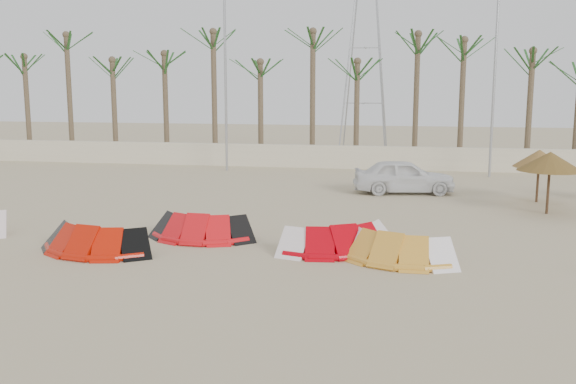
% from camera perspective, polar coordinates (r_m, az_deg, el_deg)
% --- Properties ---
extents(ground, '(120.00, 120.00, 0.00)m').
position_cam_1_polar(ground, '(15.27, -4.09, -8.54)').
color(ground, tan).
rests_on(ground, ground).
extents(boundary_wall, '(60.00, 0.30, 1.30)m').
position_cam_1_polar(boundary_wall, '(36.46, 4.53, 3.13)').
color(boundary_wall, beige).
rests_on(boundary_wall, ground).
extents(palm_line, '(52.00, 4.00, 7.70)m').
position_cam_1_polar(palm_line, '(37.70, 5.92, 12.14)').
color(palm_line, brown).
rests_on(palm_line, ground).
extents(lamp_b, '(1.25, 0.14, 11.00)m').
position_cam_1_polar(lamp_b, '(35.40, -5.54, 11.22)').
color(lamp_b, '#A5A8AD').
rests_on(lamp_b, ground).
extents(lamp_c, '(1.25, 0.14, 11.00)m').
position_cam_1_polar(lamp_c, '(34.34, 18.00, 10.85)').
color(lamp_c, '#A5A8AD').
rests_on(lamp_c, ground).
extents(pylon, '(3.00, 3.00, 14.00)m').
position_cam_1_polar(pylon, '(42.40, 6.70, 3.12)').
color(pylon, '#A5A8AD').
rests_on(pylon, ground).
extents(kite_red_left, '(3.64, 2.03, 0.90)m').
position_cam_1_polar(kite_red_left, '(19.23, -16.44, -3.81)').
color(kite_red_left, '#BC1403').
rests_on(kite_red_left, ground).
extents(kite_red_mid, '(3.32, 1.63, 0.90)m').
position_cam_1_polar(kite_red_mid, '(20.15, -7.50, -2.89)').
color(kite_red_mid, red).
rests_on(kite_red_mid, ground).
extents(kite_red_right, '(4.00, 2.88, 0.90)m').
position_cam_1_polar(kite_red_right, '(18.63, 4.69, -3.87)').
color(kite_red_right, '#B8000B').
rests_on(kite_red_right, ground).
extents(kite_orange, '(3.74, 2.52, 0.90)m').
position_cam_1_polar(kite_orange, '(17.84, 9.39, -4.58)').
color(kite_orange, gold).
rests_on(kite_orange, ground).
extents(parasol_left, '(2.06, 2.06, 2.14)m').
position_cam_1_polar(parasol_left, '(27.69, 21.43, 2.80)').
color(parasol_left, '#4C331E').
rests_on(parasol_left, ground).
extents(parasol_mid, '(2.34, 2.34, 2.30)m').
position_cam_1_polar(parasol_mid, '(25.29, 22.27, 2.53)').
color(parasol_mid, '#4C331E').
rests_on(parasol_mid, ground).
extents(car, '(4.60, 2.41, 1.49)m').
position_cam_1_polar(car, '(28.52, 10.26, 1.39)').
color(car, white).
rests_on(car, ground).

